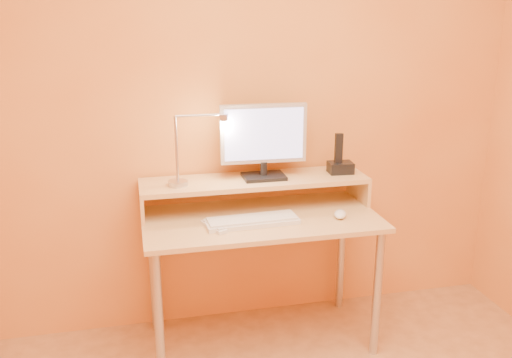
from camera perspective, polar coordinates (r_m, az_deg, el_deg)
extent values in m
cube|color=#EBA151|center=(3.01, -0.88, 7.72)|extent=(3.00, 0.04, 2.50)
cylinder|color=#BABBC5|center=(2.72, -9.92, -14.00)|extent=(0.04, 0.04, 0.69)
cylinder|color=#BABBC5|center=(2.96, 12.31, -11.41)|extent=(0.04, 0.04, 0.69)
cylinder|color=#BABBC5|center=(3.16, -10.47, -9.38)|extent=(0.04, 0.04, 0.69)
cylinder|color=#BABBC5|center=(3.37, 8.72, -7.55)|extent=(0.04, 0.04, 0.69)
cube|color=tan|center=(2.85, 0.52, -4.14)|extent=(1.20, 0.60, 0.02)
cube|color=tan|center=(2.89, -11.64, -2.48)|extent=(0.02, 0.30, 0.14)
cube|color=tan|center=(3.14, 10.44, -0.87)|extent=(0.02, 0.30, 0.14)
cube|color=tan|center=(2.94, -0.15, -0.19)|extent=(1.20, 0.30, 0.02)
cube|color=black|center=(2.94, 0.80, 0.27)|extent=(0.22, 0.16, 0.02)
cylinder|color=black|center=(2.93, 0.80, 1.10)|extent=(0.04, 0.04, 0.07)
cube|color=#B7B7B9|center=(2.89, 0.77, 4.68)|extent=(0.45, 0.05, 0.31)
cube|color=black|center=(2.91, 0.66, 4.77)|extent=(0.41, 0.03, 0.26)
cube|color=#B3B9FE|center=(2.87, 0.85, 4.60)|extent=(0.41, 0.02, 0.27)
cylinder|color=#BABBC5|center=(2.84, -8.00, -0.42)|extent=(0.10, 0.10, 0.02)
cylinder|color=#BABBC5|center=(2.79, -8.15, 3.05)|extent=(0.01, 0.01, 0.33)
cylinder|color=#BABBC5|center=(2.77, -5.80, 6.51)|extent=(0.24, 0.01, 0.01)
cylinder|color=#BABBC5|center=(2.79, -3.34, 6.33)|extent=(0.04, 0.04, 0.03)
cylinder|color=#FFEAC6|center=(2.79, -3.33, 6.01)|extent=(0.03, 0.03, 0.00)
cube|color=black|center=(3.06, 8.64, 1.17)|extent=(0.14, 0.11, 0.06)
cube|color=black|center=(3.03, 8.47, 3.15)|extent=(0.04, 0.03, 0.16)
cube|color=blue|center=(3.03, 9.78, 0.96)|extent=(0.01, 0.00, 0.04)
cube|color=silver|center=(2.75, -0.40, -4.39)|extent=(0.47, 0.17, 0.02)
ellipsoid|color=white|center=(2.86, 8.62, -3.58)|extent=(0.10, 0.12, 0.04)
cube|color=silver|center=(2.70, -4.35, -4.90)|extent=(0.11, 0.18, 0.02)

